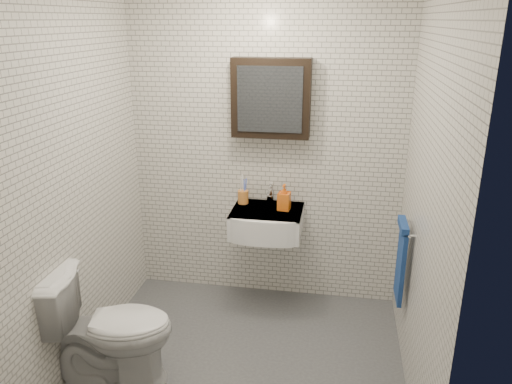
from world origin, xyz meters
TOP-DOWN VIEW (x-y plane):
  - ground at (0.00, 0.00)m, footprint 2.20×2.00m
  - room_shell at (0.00, 0.00)m, footprint 2.22×2.02m
  - washbasin at (0.05, 0.73)m, footprint 0.55×0.50m
  - faucet at (0.05, 0.93)m, footprint 0.06×0.20m
  - mirror_cabinet at (0.05, 0.93)m, footprint 0.60×0.15m
  - towel_rail at (1.04, 0.35)m, footprint 0.09×0.30m
  - toothbrush_cup at (-0.16, 0.89)m, footprint 0.09×0.09m
  - soap_bottle at (0.18, 0.80)m, footprint 0.10×0.10m
  - toilet at (-0.80, -0.33)m, footprint 0.87×0.60m

SIDE VIEW (x-z plane):
  - ground at x=0.00m, z-range 0.00..0.01m
  - toilet at x=-0.80m, z-range 0.00..0.81m
  - towel_rail at x=1.04m, z-range 0.43..1.01m
  - washbasin at x=0.05m, z-range 0.66..0.86m
  - toothbrush_cup at x=-0.16m, z-range 0.79..1.03m
  - faucet at x=0.05m, z-range 0.84..0.99m
  - soap_bottle at x=0.18m, z-range 0.85..1.06m
  - room_shell at x=0.00m, z-range 0.21..2.72m
  - mirror_cabinet at x=0.05m, z-range 1.40..2.00m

